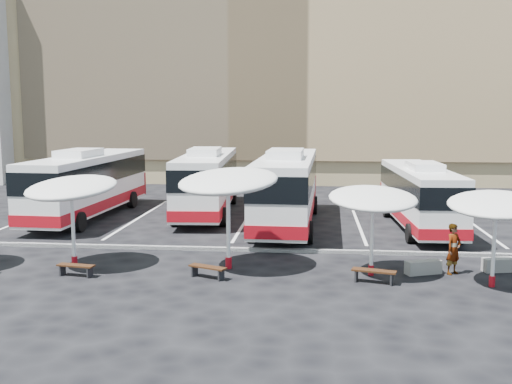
# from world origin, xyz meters

# --- Properties ---
(ground) EXTENTS (120.00, 120.00, 0.00)m
(ground) POSITION_xyz_m (0.00, 0.00, 0.00)
(ground) COLOR black
(ground) RESTS_ON ground
(sandstone_building) EXTENTS (42.00, 18.25, 29.60)m
(sandstone_building) POSITION_xyz_m (0.00, 31.87, 12.63)
(sandstone_building) COLOR tan
(sandstone_building) RESTS_ON ground
(curb_divider) EXTENTS (34.00, 0.25, 0.15)m
(curb_divider) POSITION_xyz_m (0.00, 0.50, 0.07)
(curb_divider) COLOR black
(curb_divider) RESTS_ON ground
(bay_lines) EXTENTS (24.15, 12.00, 0.01)m
(bay_lines) POSITION_xyz_m (0.00, 8.00, 0.01)
(bay_lines) COLOR white
(bay_lines) RESTS_ON ground
(bus_0) EXTENTS (3.23, 12.25, 3.86)m
(bus_0) POSITION_xyz_m (-8.84, 7.82, 1.97)
(bus_0) COLOR white
(bus_0) RESTS_ON ground
(bus_1) EXTENTS (3.36, 12.24, 3.84)m
(bus_1) POSITION_xyz_m (-2.48, 9.76, 1.96)
(bus_1) COLOR white
(bus_1) RESTS_ON ground
(bus_2) EXTENTS (3.22, 12.70, 4.01)m
(bus_2) POSITION_xyz_m (2.27, 6.44, 2.05)
(bus_2) COLOR white
(bus_2) RESTS_ON ground
(bus_3) EXTENTS (2.83, 10.85, 3.42)m
(bus_3) POSITION_xyz_m (8.95, 6.41, 1.74)
(bus_3) COLOR white
(bus_3) RESTS_ON ground
(sunshade_1) EXTENTS (4.28, 4.31, 3.56)m
(sunshade_1) POSITION_xyz_m (-5.43, -2.61, 3.02)
(sunshade_1) COLOR white
(sunshade_1) RESTS_ON ground
(sunshade_2) EXTENTS (4.91, 4.93, 3.89)m
(sunshade_2) POSITION_xyz_m (0.47, -2.32, 3.31)
(sunshade_2) COLOR white
(sunshade_2) RESTS_ON ground
(sunshade_3) EXTENTS (3.62, 3.65, 3.29)m
(sunshade_3) POSITION_xyz_m (5.74, -2.76, 2.80)
(sunshade_3) COLOR white
(sunshade_3) RESTS_ON ground
(sunshade_4) EXTENTS (3.99, 4.02, 3.30)m
(sunshade_4) POSITION_xyz_m (9.69, -3.79, 2.80)
(sunshade_4) COLOR white
(sunshade_4) RESTS_ON ground
(wood_bench_1) EXTENTS (1.42, 0.58, 0.42)m
(wood_bench_1) POSITION_xyz_m (-4.84, -3.90, 0.32)
(wood_bench_1) COLOR black
(wood_bench_1) RESTS_ON ground
(wood_bench_2) EXTENTS (1.45, 0.92, 0.43)m
(wood_bench_2) POSITION_xyz_m (-0.08, -3.69, 0.33)
(wood_bench_2) COLOR black
(wood_bench_2) RESTS_ON ground
(wood_bench_3) EXTENTS (1.57, 0.78, 0.46)m
(wood_bench_3) POSITION_xyz_m (5.74, -3.74, 0.36)
(wood_bench_3) COLOR black
(wood_bench_3) RESTS_ON ground
(conc_bench_0) EXTENTS (1.39, 0.90, 0.50)m
(conc_bench_0) POSITION_xyz_m (7.65, -2.39, 0.25)
(conc_bench_0) COLOR gray
(conc_bench_0) RESTS_ON ground
(conc_bench_1) EXTENTS (1.40, 0.74, 0.50)m
(conc_bench_1) POSITION_xyz_m (10.58, -1.76, 0.25)
(conc_bench_1) COLOR gray
(conc_bench_1) RESTS_ON ground
(passenger_0) EXTENTS (0.80, 0.78, 1.86)m
(passenger_0) POSITION_xyz_m (8.73, -2.31, 0.93)
(passenger_0) COLOR black
(passenger_0) RESTS_ON ground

